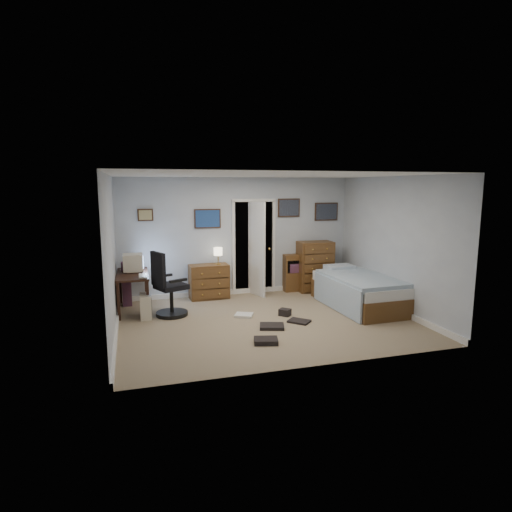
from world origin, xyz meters
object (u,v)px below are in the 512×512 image
(low_dresser, at_px, (209,282))
(bed, at_px, (358,290))
(computer_desk, at_px, (128,282))
(office_chair, at_px, (168,291))
(tall_dresser, at_px, (315,266))

(low_dresser, height_order, bed, low_dresser)
(low_dresser, distance_m, bed, 3.03)
(computer_desk, relative_size, bed, 0.59)
(computer_desk, relative_size, office_chair, 1.05)
(tall_dresser, distance_m, bed, 1.46)
(computer_desk, height_order, bed, computer_desk)
(bed, bearing_deg, computer_desk, 165.50)
(low_dresser, bearing_deg, office_chair, -134.28)
(office_chair, distance_m, bed, 3.61)
(computer_desk, xyz_separation_m, low_dresser, (1.61, 0.47, -0.19))
(computer_desk, xyz_separation_m, tall_dresser, (3.98, 0.44, 0.01))
(office_chair, xyz_separation_m, low_dresser, (0.92, 1.03, -0.10))
(low_dresser, bearing_deg, tall_dresser, -2.90)
(office_chair, bearing_deg, low_dresser, 24.35)
(tall_dresser, height_order, bed, tall_dresser)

